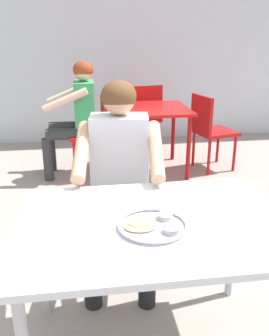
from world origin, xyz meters
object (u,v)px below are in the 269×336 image
at_px(chair_foreground, 120,189).
at_px(chair_red_right, 209,127).
at_px(table_background_red, 151,116).
at_px(chair_red_left, 95,129).
at_px(table_foreground, 155,235).
at_px(diner_foreground, 119,167).
at_px(patron_background, 76,109).
at_px(chair_red_far, 143,114).
at_px(thali_tray, 153,225).

relative_size(chair_foreground, chair_red_right, 1.00).
bearing_deg(chair_foreground, table_background_red, 72.34).
bearing_deg(chair_red_left, chair_foreground, -86.55).
bearing_deg(table_background_red, table_foreground, -100.26).
xyz_separation_m(diner_foreground, table_background_red, (0.53, 1.83, -0.11)).
bearing_deg(table_background_red, patron_background, 179.75).
bearing_deg(patron_background, table_foreground, -82.19).
height_order(diner_foreground, table_background_red, diner_foreground).
height_order(chair_foreground, table_background_red, chair_foreground).
bearing_deg(diner_foreground, table_background_red, 73.71).
bearing_deg(chair_red_far, table_background_red, -90.86).
bearing_deg(table_background_red, chair_foreground, -107.66).
distance_m(table_foreground, chair_foreground, 0.89).
xyz_separation_m(chair_red_left, patron_background, (-0.18, 0.03, 0.22)).
bearing_deg(chair_red_left, chair_red_far, 45.43).
relative_size(chair_red_left, chair_red_right, 1.00).
xyz_separation_m(thali_tray, patron_background, (-0.32, 2.55, -0.02)).
relative_size(diner_foreground, patron_background, 1.02).
height_order(table_foreground, chair_red_right, chair_red_right).
relative_size(chair_foreground, chair_red_far, 0.96).
distance_m(table_foreground, table_background_red, 2.53).
distance_m(diner_foreground, chair_red_left, 1.82).
xyz_separation_m(chair_foreground, diner_foreground, (-0.02, -0.22, 0.24)).
relative_size(table_foreground, diner_foreground, 0.96).
xyz_separation_m(thali_tray, chair_red_left, (-0.14, 2.52, -0.24)).
relative_size(thali_tray, chair_red_right, 0.35).
relative_size(chair_foreground, patron_background, 0.70).
bearing_deg(thali_tray, table_background_red, 79.50).
distance_m(thali_tray, chair_red_far, 3.19).
height_order(chair_foreground, diner_foreground, diner_foreground).
height_order(table_foreground, thali_tray, thali_tray).
height_order(table_foreground, diner_foreground, diner_foreground).
relative_size(table_foreground, chair_red_far, 1.35).
distance_m(chair_red_left, chair_red_far, 0.88).
xyz_separation_m(table_foreground, chair_red_right, (1.09, 2.43, -0.17)).
xyz_separation_m(chair_foreground, chair_red_left, (-0.10, 1.59, 0.00)).
distance_m(diner_foreground, chair_red_far, 2.50).
distance_m(chair_foreground, table_background_red, 1.70).
relative_size(table_foreground, table_background_red, 1.50).
height_order(chair_red_left, patron_background, patron_background).
distance_m(diner_foreground, chair_red_right, 2.14).
distance_m(chair_red_right, chair_red_far, 0.91).
bearing_deg(thali_tray, table_foreground, 70.06).
height_order(thali_tray, table_background_red, thali_tray).
height_order(chair_red_right, chair_red_far, chair_red_far).
xyz_separation_m(diner_foreground, chair_red_right, (1.17, 1.78, -0.24)).
height_order(thali_tray, patron_background, patron_background).
distance_m(table_foreground, diner_foreground, 0.67).
xyz_separation_m(table_background_red, chair_red_right, (0.64, -0.05, -0.13)).
height_order(table_foreground, chair_red_far, chair_red_far).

